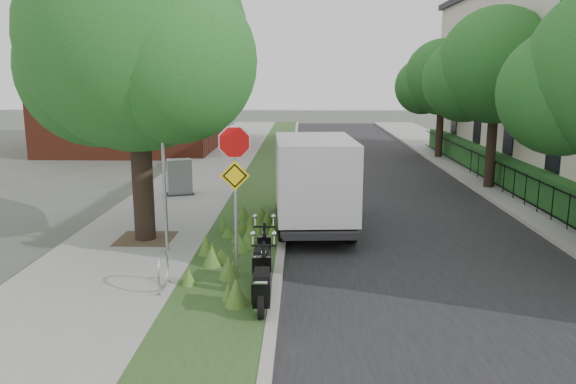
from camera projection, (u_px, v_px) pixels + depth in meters
The scene contains 20 objects.
ground at pixel (301, 285), 11.53m from camera, with size 120.00×120.00×0.00m, color #4C5147.
sidewalk_near at pixel (191, 187), 21.42m from camera, with size 3.50×60.00×0.12m, color gray.
verge at pixel (263, 187), 21.35m from camera, with size 2.00×60.00×0.12m, color #26451D.
kerb_near at pixel (289, 187), 21.32m from camera, with size 0.20×60.00×0.13m, color #9E9991.
road at pixel (381, 189), 21.24m from camera, with size 7.00×60.00×0.01m, color black.
kerb_far at pixel (475, 188), 21.13m from camera, with size 0.20×60.00×0.13m, color #9E9991.
footpath_far at pixel (520, 188), 21.09m from camera, with size 3.20×60.00×0.12m, color gray.
street_tree_main at pixel (133, 51), 13.47m from camera, with size 6.21×5.54×7.66m.
bare_post at pixel (164, 168), 12.95m from camera, with size 0.08×0.08×4.00m.
bike_hoop at pixel (163, 270), 10.91m from camera, with size 0.06×0.78×0.77m.
sign_assembly at pixel (235, 168), 11.67m from camera, with size 0.94×0.08×3.22m.
fence_far at pixel (495, 172), 20.99m from camera, with size 0.04×24.00×1.00m.
hedge_far at pixel (513, 172), 20.97m from camera, with size 1.00×24.00×1.10m, color #194619.
brick_building at pixel (139, 76), 32.46m from camera, with size 9.40×10.40×8.30m.
far_tree_b at pixel (494, 71), 20.30m from camera, with size 4.83×4.31×6.56m.
far_tree_c at pixel (441, 81), 28.21m from camera, with size 4.37×3.89×5.93m.
scooter_near at pixel (262, 290), 9.95m from camera, with size 0.34×1.59×0.76m.
scooter_far at pixel (262, 264), 11.33m from camera, with size 0.32×1.56×0.74m.
box_truck at pixel (313, 179), 15.39m from camera, with size 2.22×5.01×2.22m.
utility_cabinet at pixel (180, 178), 19.62m from camera, with size 1.08×0.88×1.24m.
Camera 1 is at (0.02, -10.91, 4.21)m, focal length 35.00 mm.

